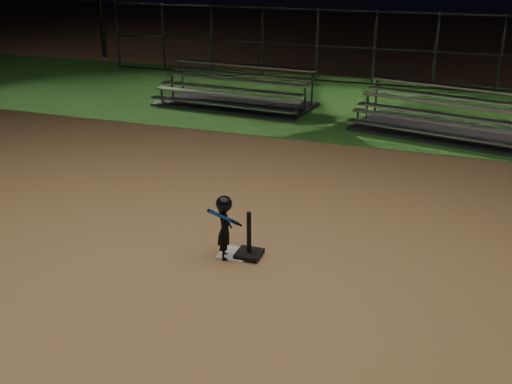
% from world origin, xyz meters
% --- Properties ---
extents(ground, '(80.00, 80.00, 0.00)m').
position_xyz_m(ground, '(0.00, 0.00, 0.00)').
color(ground, '#987045').
rests_on(ground, ground).
extents(grass_strip, '(60.00, 8.00, 0.01)m').
position_xyz_m(grass_strip, '(0.00, 10.00, 0.01)').
color(grass_strip, '#22521A').
rests_on(grass_strip, ground).
extents(home_plate, '(0.45, 0.45, 0.02)m').
position_xyz_m(home_plate, '(0.00, 0.00, 0.01)').
color(home_plate, beige).
rests_on(home_plate, ground).
extents(batting_tee, '(0.38, 0.38, 0.72)m').
position_xyz_m(batting_tee, '(0.24, 0.00, 0.15)').
color(batting_tee, black).
rests_on(batting_tee, home_plate).
extents(child_batter, '(0.43, 0.61, 1.02)m').
position_xyz_m(child_batter, '(-0.09, -0.15, 0.54)').
color(child_batter, black).
rests_on(child_batter, ground).
extents(bleacher_left, '(4.75, 2.60, 1.12)m').
position_xyz_m(bleacher_left, '(-3.41, 8.71, 0.23)').
color(bleacher_left, '#A7A7AB').
rests_on(bleacher_left, ground).
extents(bleacher_right, '(4.91, 3.16, 1.11)m').
position_xyz_m(bleacher_right, '(2.72, 7.75, 0.23)').
color(bleacher_right, '#B4B4B9').
rests_on(bleacher_right, ground).
extents(backstop_fence, '(20.08, 0.08, 2.50)m').
position_xyz_m(backstop_fence, '(0.00, 13.00, 1.25)').
color(backstop_fence, '#38383D').
rests_on(backstop_fence, ground).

